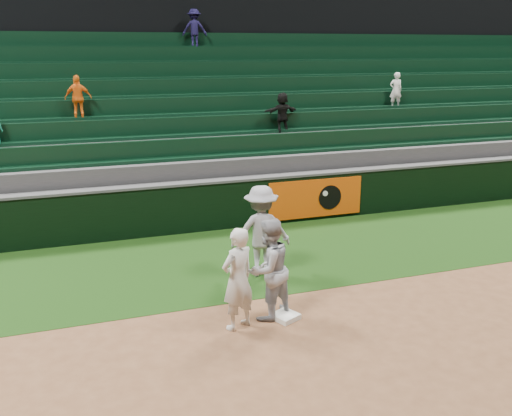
{
  "coord_description": "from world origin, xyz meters",
  "views": [
    {
      "loc": [
        -3.19,
        -8.0,
        4.38
      ],
      "look_at": [
        0.41,
        2.3,
        1.3
      ],
      "focal_mm": 40.0,
      "sensor_mm": 36.0,
      "label": 1
    }
  ],
  "objects_px": {
    "first_base": "(285,316)",
    "base_coach": "(261,231)",
    "first_baseman": "(238,279)",
    "baserunner": "(269,269)"
  },
  "relations": [
    {
      "from": "first_baseman",
      "to": "first_base",
      "type": "bearing_deg",
      "value": 157.15
    },
    {
      "from": "first_baseman",
      "to": "baserunner",
      "type": "relative_size",
      "value": 0.98
    },
    {
      "from": "first_base",
      "to": "base_coach",
      "type": "height_order",
      "value": "base_coach"
    },
    {
      "from": "first_base",
      "to": "base_coach",
      "type": "distance_m",
      "value": 2.16
    },
    {
      "from": "first_baseman",
      "to": "base_coach",
      "type": "xyz_separation_m",
      "value": [
        1.1,
        1.98,
        0.07
      ]
    },
    {
      "from": "first_base",
      "to": "base_coach",
      "type": "bearing_deg",
      "value": 82.12
    },
    {
      "from": "first_base",
      "to": "first_baseman",
      "type": "distance_m",
      "value": 1.16
    },
    {
      "from": "baserunner",
      "to": "base_coach",
      "type": "distance_m",
      "value": 1.87
    },
    {
      "from": "first_base",
      "to": "baserunner",
      "type": "relative_size",
      "value": 0.23
    },
    {
      "from": "first_base",
      "to": "first_baseman",
      "type": "height_order",
      "value": "first_baseman"
    }
  ]
}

